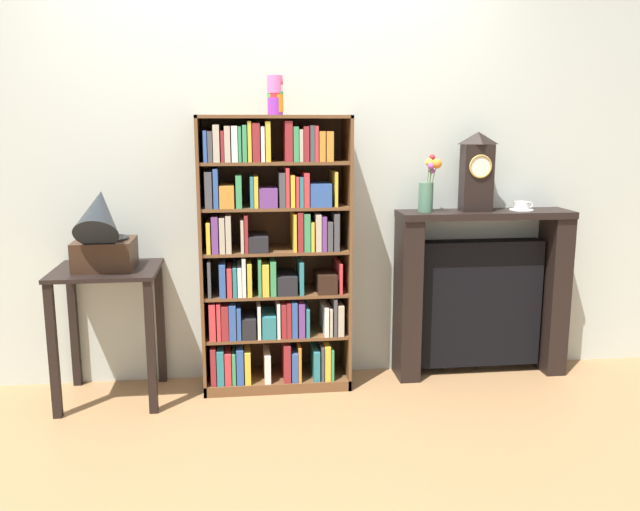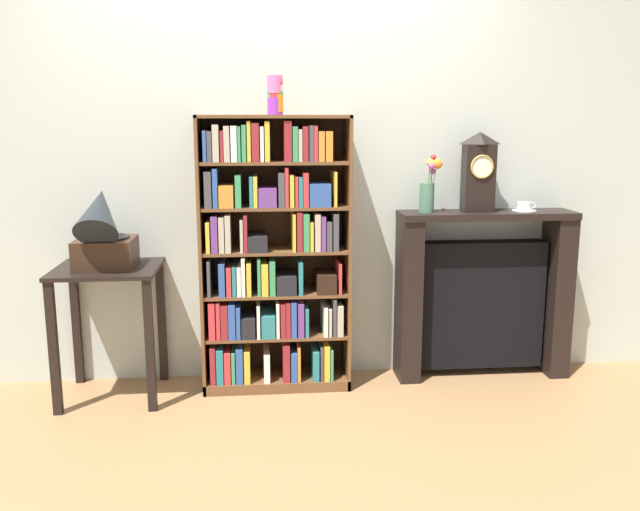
% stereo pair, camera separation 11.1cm
% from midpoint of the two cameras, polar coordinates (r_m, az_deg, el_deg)
% --- Properties ---
extents(ground_plane, '(7.71, 6.40, 0.02)m').
position_cam_midpoint_polar(ground_plane, '(3.89, -2.84, -11.70)').
color(ground_plane, '#997047').
extents(wall_back, '(4.71, 0.08, 2.60)m').
position_cam_midpoint_polar(wall_back, '(3.93, -0.86, 8.21)').
color(wall_back, beige).
rests_on(wall_back, ground).
extents(bookshelf, '(0.84, 0.33, 1.55)m').
position_cam_midpoint_polar(bookshelf, '(3.78, -3.34, -0.34)').
color(bookshelf, brown).
rests_on(bookshelf, ground).
extents(cup_stack, '(0.09, 0.09, 0.21)m').
position_cam_midpoint_polar(cup_stack, '(3.70, -2.99, 13.55)').
color(cup_stack, purple).
rests_on(cup_stack, bookshelf).
extents(side_table_left, '(0.55, 0.51, 0.74)m').
position_cam_midpoint_polar(side_table_left, '(3.82, -16.87, -3.68)').
color(side_table_left, black).
rests_on(side_table_left, ground).
extents(gramophone, '(0.31, 0.43, 0.50)m').
position_cam_midpoint_polar(gramophone, '(3.69, -17.35, 1.89)').
color(gramophone, '#382316').
rests_on(gramophone, side_table_left).
extents(fireplace_mantel, '(1.03, 0.27, 1.00)m').
position_cam_midpoint_polar(fireplace_mantel, '(4.13, 14.47, -3.31)').
color(fireplace_mantel, black).
rests_on(fireplace_mantel, ground).
extents(mantel_clock, '(0.18, 0.12, 0.46)m').
position_cam_midpoint_polar(mantel_clock, '(3.97, 14.24, 6.96)').
color(mantel_clock, black).
rests_on(mantel_clock, fireplace_mantel).
extents(flower_vase, '(0.11, 0.14, 0.33)m').
position_cam_midpoint_polar(flower_vase, '(3.88, 10.10, 5.58)').
color(flower_vase, '#4C7A60').
rests_on(flower_vase, fireplace_mantel).
extents(teacup_with_saucer, '(0.14, 0.14, 0.05)m').
position_cam_midpoint_polar(teacup_with_saucer, '(4.10, 17.87, 3.96)').
color(teacup_with_saucer, white).
rests_on(teacup_with_saucer, fireplace_mantel).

